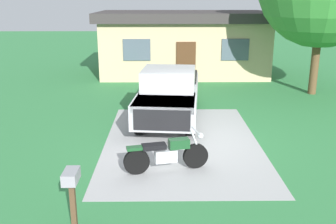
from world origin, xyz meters
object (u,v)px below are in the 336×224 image
mailbox (72,185)px  neighbor_house (184,42)px  pickup_truck (170,92)px  motorcycle (167,154)px

mailbox → neighbor_house: size_ratio=0.13×
pickup_truck → mailbox: size_ratio=4.59×
motorcycle → neighbor_house: (1.06, 13.21, 1.32)m
pickup_truck → neighbor_house: 8.72m
motorcycle → mailbox: size_ratio=1.73×
mailbox → neighbor_house: (2.85, 15.86, 0.81)m
motorcycle → neighbor_house: neighbor_house is taller
pickup_truck → mailbox: 7.49m
mailbox → motorcycle: bearing=56.0°
motorcycle → mailbox: (-1.79, -2.65, 0.51)m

